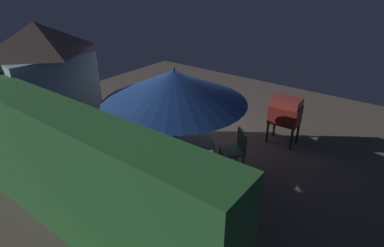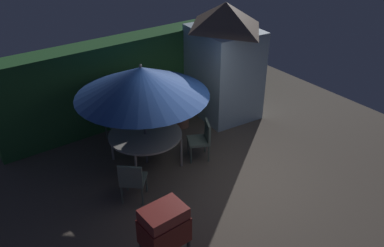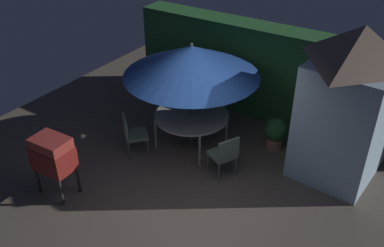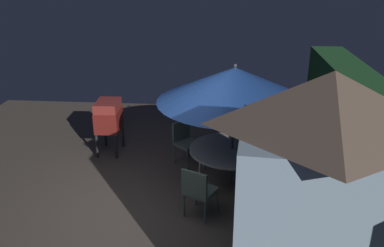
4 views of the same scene
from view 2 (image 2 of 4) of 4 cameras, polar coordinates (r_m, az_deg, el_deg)
ground_plane at (r=8.68m, az=3.56°, el=-7.64°), size 11.00×11.00×0.00m
hedge_backdrop at (r=10.67m, az=-8.24°, el=6.49°), size 7.13×0.71×2.19m
garden_shed at (r=10.58m, az=4.50°, el=9.03°), size 1.67×2.00×2.99m
patio_table at (r=8.78m, az=-6.62°, el=-1.71°), size 1.59×1.59×0.75m
patio_umbrella at (r=8.18m, az=-7.14°, el=5.93°), size 2.76×2.76×2.36m
bbq_grill at (r=6.36m, az=-3.98°, el=-14.39°), size 0.72×0.53×1.20m
chair_near_shed at (r=9.93m, az=-10.91°, el=0.66°), size 0.48×0.49×0.90m
chair_far_side at (r=7.85m, az=-8.44°, el=-7.79°), size 0.65×0.65×0.90m
chair_toward_hedge at (r=9.00m, az=1.44°, el=-2.03°), size 0.62×0.62×0.90m
potted_plant_by_shed at (r=10.29m, az=-1.43°, el=1.54°), size 0.49×0.49×0.71m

